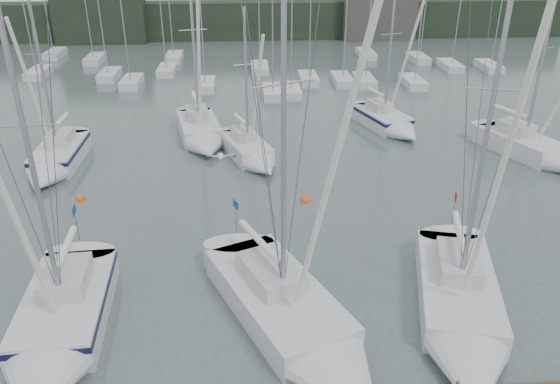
{
  "coord_description": "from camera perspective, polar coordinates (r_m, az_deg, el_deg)",
  "views": [
    {
      "loc": [
        -1.0,
        -17.42,
        14.78
      ],
      "look_at": [
        0.51,
        5.0,
        3.66
      ],
      "focal_mm": 35.0,
      "sensor_mm": 36.0,
      "label": 1
    }
  ],
  "objects": [
    {
      "name": "ground",
      "position": [
        22.87,
        -0.45,
        -13.94
      ],
      "size": [
        160.0,
        160.0,
        0.0
      ],
      "primitive_type": "plane",
      "color": "#465654",
      "rests_on": "ground"
    },
    {
      "name": "sailboat_mid_b",
      "position": [
        40.98,
        -8.17,
        5.87
      ],
      "size": [
        4.39,
        8.64,
        13.44
      ],
      "rotation": [
        0.0,
        0.0,
        0.2
      ],
      "color": "silver",
      "rests_on": "ground"
    },
    {
      "name": "far_treeline",
      "position": [
        80.37,
        -3.26,
        17.5
      ],
      "size": [
        90.0,
        4.0,
        5.0
      ],
      "primitive_type": "cube",
      "color": "black",
      "rests_on": "ground"
    },
    {
      "name": "sailboat_near_center",
      "position": [
        21.65,
        2.75,
        -14.66
      ],
      "size": [
        7.57,
        11.53,
        16.91
      ],
      "rotation": [
        0.0,
        0.0,
        0.41
      ],
      "color": "silver",
      "rests_on": "ground"
    },
    {
      "name": "sailboat_near_left",
      "position": [
        23.12,
        -22.28,
        -13.71
      ],
      "size": [
        3.72,
        9.8,
        14.59
      ],
      "rotation": [
        0.0,
        0.0,
        0.06
      ],
      "color": "silver",
      "rests_on": "ground"
    },
    {
      "name": "buoy_c",
      "position": [
        34.61,
        -20.11,
        -0.68
      ],
      "size": [
        0.58,
        0.58,
        0.58
      ],
      "primitive_type": "sphere",
      "color": "#F54815",
      "rests_on": "ground"
    },
    {
      "name": "sailboat_mid_e",
      "position": [
        41.59,
        25.37,
        3.8
      ],
      "size": [
        5.92,
        9.02,
        12.42
      ],
      "rotation": [
        0.0,
        0.0,
        0.4
      ],
      "color": "silver",
      "rests_on": "ground"
    },
    {
      "name": "sailboat_near_right",
      "position": [
        23.33,
        18.53,
        -12.77
      ],
      "size": [
        5.64,
        11.06,
        16.15
      ],
      "rotation": [
        0.0,
        0.0,
        -0.25
      ],
      "color": "silver",
      "rests_on": "ground"
    },
    {
      "name": "sailboat_mid_a",
      "position": [
        38.94,
        -22.53,
        2.94
      ],
      "size": [
        2.68,
        8.37,
        12.41
      ],
      "rotation": [
        0.0,
        0.0,
        -0.0
      ],
      "color": "silver",
      "rests_on": "ground"
    },
    {
      "name": "mast_forest",
      "position": [
        60.15,
        -3.54,
        12.52
      ],
      "size": [
        56.35,
        23.2,
        14.7
      ],
      "color": "silver",
      "rests_on": "ground"
    },
    {
      "name": "far_building_right",
      "position": [
        80.51,
        10.33,
        17.88
      ],
      "size": [
        10.0,
        3.0,
        7.0
      ],
      "primitive_type": "cube",
      "color": "#3E3C39",
      "rests_on": "ground"
    },
    {
      "name": "sailboat_mid_c",
      "position": [
        37.37,
        -2.86,
        3.91
      ],
      "size": [
        4.52,
        7.48,
        10.83
      ],
      "rotation": [
        0.0,
        0.0,
        0.33
      ],
      "color": "silver",
      "rests_on": "ground"
    },
    {
      "name": "buoy_b",
      "position": [
        32.35,
        2.66,
        -0.89
      ],
      "size": [
        0.62,
        0.62,
        0.62
      ],
      "primitive_type": "sphere",
      "color": "#F54815",
      "rests_on": "ground"
    },
    {
      "name": "far_building_left",
      "position": [
        80.44,
        -18.36,
        17.38
      ],
      "size": [
        12.0,
        3.0,
        8.0
      ],
      "primitive_type": "cube",
      "color": "black",
      "rests_on": "ground"
    },
    {
      "name": "seagull",
      "position": [
        17.78,
        -6.24,
        3.76
      ],
      "size": [
        0.91,
        0.4,
        0.18
      ],
      "rotation": [
        0.0,
        0.0,
        0.03
      ],
      "color": "white",
      "rests_on": "ground"
    },
    {
      "name": "sailboat_mid_d",
      "position": [
        44.08,
        11.48,
        7.03
      ],
      "size": [
        4.85,
        7.91,
        12.25
      ],
      "rotation": [
        0.0,
        0.0,
        0.32
      ],
      "color": "silver",
      "rests_on": "ground"
    }
  ]
}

